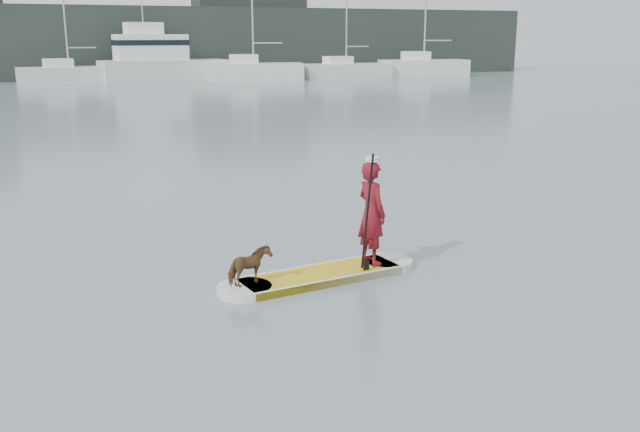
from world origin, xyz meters
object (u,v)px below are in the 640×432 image
object	(u,v)px
sailboat_f	(345,69)
dog	(249,266)
motor_yacht_a	(158,59)
sailboat_e	(253,70)
sailboat_g	(423,67)
paddleboard	(320,276)
paddler	(372,213)
sailboat_d	(68,73)

from	to	relation	value
sailboat_f	dog	bearing A→B (deg)	-117.87
dog	motor_yacht_a	distance (m)	50.66
sailboat_e	sailboat_g	distance (m)	15.88
sailboat_g	paddleboard	bearing A→B (deg)	-111.69
sailboat_e	sailboat_g	size ratio (longest dim) A/B	1.03
paddler	dog	world-z (taller)	paddler
sailboat_e	paddler	bearing A→B (deg)	-92.92
motor_yacht_a	sailboat_g	xyz separation A→B (m)	(23.12, -2.25, -0.84)
sailboat_d	sailboat_g	world-z (taller)	sailboat_g
sailboat_d	motor_yacht_a	xyz separation A→B (m)	(6.99, 0.73, 0.92)
sailboat_e	sailboat_g	bearing A→B (deg)	11.42
paddleboard	paddler	bearing A→B (deg)	0.00
sailboat_e	sailboat_g	xyz separation A→B (m)	(15.88, 0.09, 0.04)
paddleboard	sailboat_d	distance (m)	49.33
dog	sailboat_d	bearing A→B (deg)	-22.76
paddleboard	motor_yacht_a	world-z (taller)	motor_yacht_a
paddler	sailboat_f	xyz separation A→B (m)	(20.05, 47.36, -0.14)
sailboat_g	sailboat_d	bearing A→B (deg)	-173.62
sailboat_d	sailboat_g	distance (m)	30.15
sailboat_d	sailboat_f	xyz separation A→B (m)	(22.40, -1.82, 0.00)
dog	sailboat_g	xyz separation A→B (m)	(29.82, 47.94, 0.47)
paddleboard	sailboat_d	bearing A→B (deg)	83.72
paddleboard	sailboat_e	xyz separation A→B (m)	(12.79, 47.69, 0.77)
paddler	sailboat_d	bearing A→B (deg)	-7.36
sailboat_d	paddler	bearing A→B (deg)	-92.35
paddler	dog	size ratio (longest dim) A/B	2.47
paddleboard	sailboat_f	world-z (taller)	sailboat_f
paddler	sailboat_d	world-z (taller)	sailboat_d
dog	sailboat_d	world-z (taller)	sailboat_d
paddler	sailboat_d	distance (m)	49.23
paddler	sailboat_d	xyz separation A→B (m)	(-2.35, 49.18, -0.14)
dog	sailboat_e	size ratio (longest dim) A/B	0.06
sailboat_g	motor_yacht_a	bearing A→B (deg)	-176.29
motor_yacht_a	paddler	bearing A→B (deg)	-102.64
paddleboard	sailboat_f	distance (m)	51.91
paddler	sailboat_g	world-z (taller)	sailboat_g
paddler	sailboat_g	size ratio (longest dim) A/B	0.14
paddler	sailboat_g	xyz separation A→B (m)	(27.76, 47.65, -0.06)
paddleboard	sailboat_e	distance (m)	49.38
sailboat_e	sailboat_f	world-z (taller)	sailboat_f
motor_yacht_a	sailboat_g	world-z (taller)	sailboat_g
paddleboard	sailboat_e	world-z (taller)	sailboat_e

